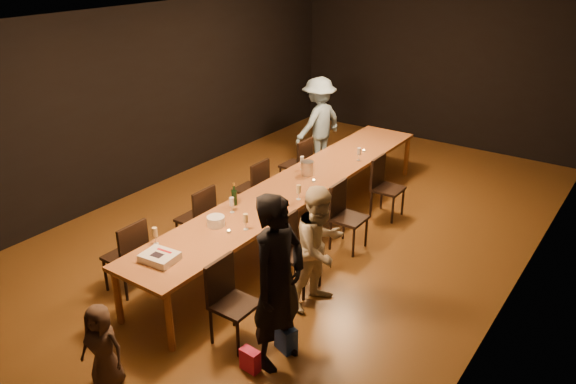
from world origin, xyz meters
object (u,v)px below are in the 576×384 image
Objects in this scene: chair_left_2 at (251,188)px; ice_bucket at (307,168)px; chair_left_1 at (195,218)px; plate_stack at (216,221)px; chair_left_3 at (295,165)px; man_blue at (319,123)px; child at (102,347)px; champagne_bottle at (234,194)px; chair_right_2 at (349,218)px; birthday_cake at (160,257)px; woman_tan at (320,247)px; woman_birthday at (278,283)px; chair_right_1 at (300,255)px; table at (297,187)px; chair_right_3 at (388,188)px; chair_left_0 at (125,255)px; chair_right_0 at (235,304)px.

ice_bucket is at bearing -64.69° from chair_left_2.
chair_left_1 is 4.31× the size of plate_stack.
man_blue is (-0.30, 1.19, 0.37)m from chair_left_3.
chair_left_2 reaches higher than child.
ice_bucket is (0.21, 1.40, -0.05)m from champagne_bottle.
plate_stack is at bearing -30.41° from chair_right_2.
birthday_cake is (-0.90, -2.56, 0.33)m from chair_right_2.
woman_birthday is at bearing -158.43° from woman_tan.
chair_right_1 is 1.05× the size of child.
chair_right_2 reaches higher than table.
chair_right_2 is 0.63× the size of woman_tan.
champagne_bottle reaches higher than chair_right_3.
chair_right_2 and chair_left_1 have the same top height.
chair_left_1 is 2.33× the size of birthday_cake.
chair_right_2 is 2.94m from chair_left_0.
chair_right_0 is at bearing 4.37° from birthday_cake.
woman_birthday reaches higher than chair_left_2.
ice_bucket is at bearing 84.88° from birthday_cake.
woman_birthday is 1.74m from child.
chair_left_1 is 0.73m from champagne_bottle.
chair_right_2 is 2.08m from chair_left_1.
ice_bucket reaches higher than chair_right_2.
chair_right_2 is at bearing 0.00° from table.
woman_birthday is at bearing 1.77° from birthday_cake.
man_blue is 8.18× the size of ice_bucket.
woman_birthday is at bearing -136.65° from chair_left_2.
man_blue is 6.17m from child.
chair_right_0 and chair_left_3 have the same top height.
chair_right_1 is 3.03× the size of champagne_bottle.
chair_right_1 is at bearing -8.62° from champagne_bottle.
ice_bucket is at bearing -161.56° from chair_right_0.
ice_bucket is at bearing -149.52° from chair_right_1.
chair_right_1 is at bearing 23.33° from plate_stack.
woman_tan is at bearing 49.60° from child.
chair_right_2 is 1.00× the size of chair_left_0.
woman_tan is (0.34, -2.51, 0.27)m from chair_right_3.
chair_right_0 reaches higher than child.
chair_left_0 is (-1.70, -3.60, 0.00)m from chair_right_3.
chair_right_3 is 0.51× the size of woman_birthday.
woman_birthday is at bearing 37.84° from man_blue.
chair_left_3 is (0.00, 2.40, 0.00)m from chair_left_1.
table is 6.45× the size of chair_right_1.
ice_bucket is (0.02, 1.97, 0.04)m from plate_stack.
chair_right_0 is at bearing -154.72° from chair_left_3.
chair_left_0 is (-1.70, -1.20, 0.00)m from chair_right_1.
champagne_bottle is at bearing -165.81° from chair_left_3.
child is (1.10, -4.80, -0.02)m from chair_left_3.
chair_left_0 is at bearing -25.28° from chair_right_3.
chair_left_0 is 1.55m from champagne_bottle.
chair_left_0 is 1.15m from plate_stack.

